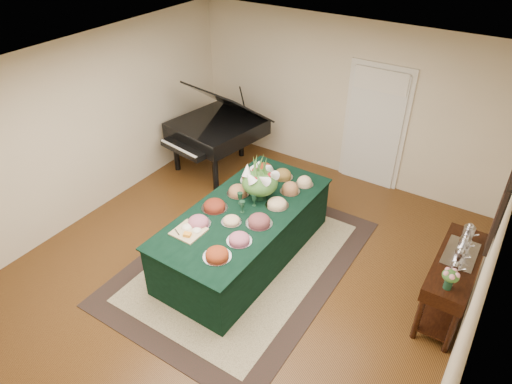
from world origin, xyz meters
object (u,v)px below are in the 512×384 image
Objects in this scene: buffet_table at (245,233)px; floral_centerpiece at (260,179)px; grand_piano at (217,128)px; mahogany_sideboard at (454,272)px.

buffet_table is 0.78m from floral_centerpiece.
floral_centerpiece is (0.01, 0.37, 0.69)m from buffet_table.
grand_piano reaches higher than buffet_table.
floral_centerpiece reaches higher than mahogany_sideboard.
floral_centerpiece is 0.38× the size of mahogany_sideboard.
grand_piano is (-1.75, 1.72, 0.41)m from buffet_table.
floral_centerpiece is at bearing -37.56° from grand_piano.
floral_centerpiece is at bearing -177.88° from mahogany_sideboard.
grand_piano is at bearing 135.45° from buffet_table.
buffet_table is at bearing -169.82° from mahogany_sideboard.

